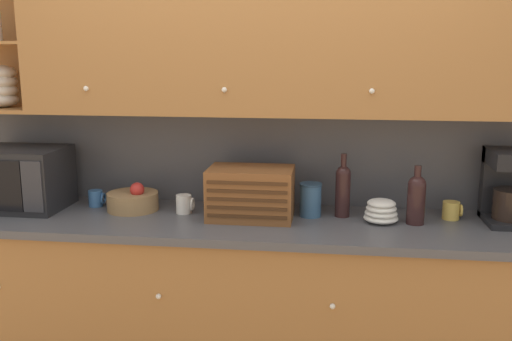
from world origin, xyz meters
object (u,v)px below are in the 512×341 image
(microwave, at_px, (19,178))
(mug_patterned_third, at_px, (96,198))
(wine_bottle, at_px, (416,197))
(coffee_maker, at_px, (509,185))
(mug_blue_second, at_px, (452,210))
(bowl_stack_on_counter, at_px, (381,211))
(bread_box, at_px, (251,193))
(fruit_basket, at_px, (133,201))
(mug, at_px, (184,204))
(storage_canister, at_px, (310,200))
(second_wine_bottle, at_px, (343,188))

(microwave, xyz_separation_m, mug_patterned_third, (0.39, 0.08, -0.12))
(wine_bottle, relative_size, coffee_maker, 0.80)
(wine_bottle, xyz_separation_m, mug_blue_second, (0.19, 0.11, -0.09))
(bowl_stack_on_counter, relative_size, wine_bottle, 0.59)
(mug_patterned_third, distance_m, bread_box, 0.88)
(fruit_basket, height_order, mug_blue_second, fruit_basket)
(mug, height_order, bowl_stack_on_counter, bowl_stack_on_counter)
(microwave, distance_m, storage_canister, 1.56)
(bowl_stack_on_counter, bearing_deg, wine_bottle, -0.64)
(fruit_basket, bearing_deg, storage_canister, 0.45)
(second_wine_bottle, bearing_deg, wine_bottle, -13.31)
(mug, relative_size, coffee_maker, 0.27)
(microwave, xyz_separation_m, coffee_maker, (2.53, 0.07, 0.02))
(storage_canister, distance_m, mug_blue_second, 0.71)
(wine_bottle, bearing_deg, mug_blue_second, 28.86)
(bread_box, distance_m, storage_canister, 0.31)
(bowl_stack_on_counter, bearing_deg, mug_blue_second, 16.28)
(storage_canister, bearing_deg, wine_bottle, -7.24)
(bread_box, height_order, coffee_maker, coffee_maker)
(microwave, bearing_deg, bowl_stack_on_counter, -0.55)
(second_wine_bottle, height_order, mug_blue_second, second_wine_bottle)
(bread_box, height_order, wine_bottle, wine_bottle)
(microwave, height_order, storage_canister, microwave)
(second_wine_bottle, distance_m, mug_blue_second, 0.56)
(storage_canister, height_order, bowl_stack_on_counter, storage_canister)
(microwave, bearing_deg, storage_canister, 1.67)
(mug, bearing_deg, mug_patterned_third, 172.32)
(bread_box, relative_size, mug_blue_second, 4.42)
(mug_patterned_third, bearing_deg, bowl_stack_on_counter, -3.87)
(microwave, relative_size, coffee_maker, 1.32)
(mug_patterned_third, relative_size, second_wine_bottle, 0.27)
(fruit_basket, xyz_separation_m, second_wine_bottle, (1.10, 0.03, 0.10))
(mug_patterned_third, xyz_separation_m, coffee_maker, (2.14, -0.01, 0.14))
(storage_canister, bearing_deg, fruit_basket, -179.55)
(fruit_basket, xyz_separation_m, mug_blue_second, (1.65, 0.05, -0.01))
(mug_patterned_third, height_order, bowl_stack_on_counter, bowl_stack_on_counter)
(wine_bottle, bearing_deg, fruit_basket, 177.72)
(fruit_basket, xyz_separation_m, bread_box, (0.64, -0.06, 0.08))
(second_wine_bottle, xyz_separation_m, bowl_stack_on_counter, (0.19, -0.08, -0.09))
(bowl_stack_on_counter, xyz_separation_m, mug_blue_second, (0.36, 0.10, -0.01))
(storage_canister, xyz_separation_m, coffee_maker, (0.97, 0.03, 0.10))
(second_wine_bottle, height_order, bowl_stack_on_counter, second_wine_bottle)
(second_wine_bottle, xyz_separation_m, mug_blue_second, (0.55, 0.02, -0.10))
(mug_patterned_third, bearing_deg, fruit_basket, -11.64)
(mug, height_order, second_wine_bottle, second_wine_bottle)
(mug_patterned_third, height_order, wine_bottle, wine_bottle)
(fruit_basket, height_order, second_wine_bottle, second_wine_bottle)
(second_wine_bottle, bearing_deg, bowl_stack_on_counter, -23.46)
(microwave, height_order, second_wine_bottle, microwave)
(microwave, xyz_separation_m, storage_canister, (1.56, 0.05, -0.08))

